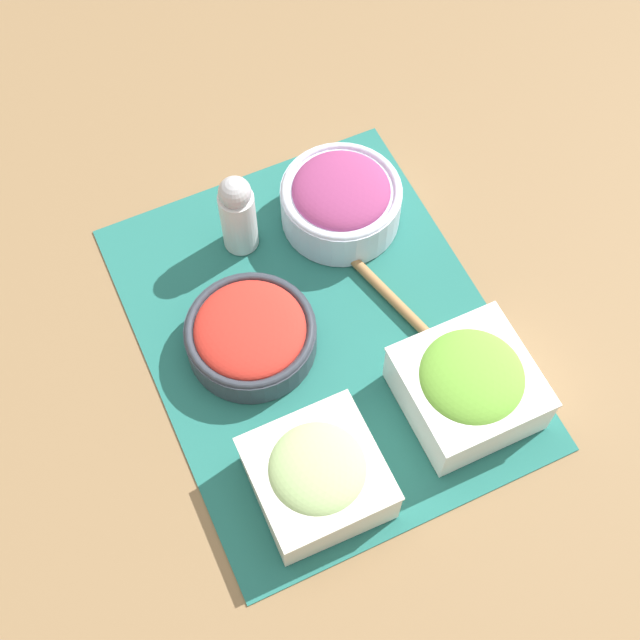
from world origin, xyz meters
The scene contains 8 objects.
ground_plane centered at (0.00, 0.00, 0.00)m, with size 3.00×3.00×0.00m, color olive.
placemat centered at (0.00, 0.00, 0.00)m, with size 0.48×0.38×0.00m.
tomato_bowl centered at (0.02, 0.08, 0.03)m, with size 0.15×0.15×0.05m.
cucumber_bowl centered at (-0.16, 0.08, 0.04)m, with size 0.13×0.13×0.07m.
lettuce_bowl centered at (-0.14, -0.11, 0.04)m, with size 0.13×0.13×0.08m.
onion_bowl centered at (0.13, -0.09, 0.04)m, with size 0.14×0.14×0.07m.
wooden_spoon centered at (-0.07, -0.11, 0.01)m, with size 0.20×0.08×0.02m.
pepper_shaker centered at (0.15, 0.03, 0.06)m, with size 0.04×0.04×0.12m.
Camera 1 is at (-0.42, 0.20, 0.90)m, focal length 50.00 mm.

